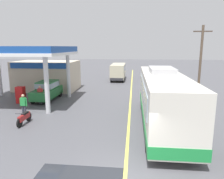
{
  "coord_description": "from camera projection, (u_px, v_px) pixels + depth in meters",
  "views": [
    {
      "loc": [
        0.25,
        -7.0,
        5.06
      ],
      "look_at": [
        -1.5,
        10.0,
        1.6
      ],
      "focal_mm": 33.95,
      "sensor_mm": 36.0,
      "label": 1
    }
  ],
  "objects": [
    {
      "name": "ground",
      "position": [
        131.0,
        87.0,
        27.35
      ],
      "size": [
        120.0,
        120.0,
        0.0
      ],
      "primitive_type": "plane",
      "color": "#4C4C51"
    },
    {
      "name": "lane_divider_stripe",
      "position": [
        131.0,
        95.0,
        22.48
      ],
      "size": [
        0.16,
        50.0,
        0.01
      ],
      "primitive_type": "cube",
      "color": "#D8CC4C",
      "rests_on": "ground"
    },
    {
      "name": "coach_bus_main",
      "position": [
        162.0,
        99.0,
        13.72
      ],
      "size": [
        2.6,
        11.04,
        3.69
      ],
      "color": "silver",
      "rests_on": "ground"
    },
    {
      "name": "gas_station_roadside",
      "position": [
        39.0,
        69.0,
        23.05
      ],
      "size": [
        9.1,
        11.95,
        5.1
      ],
      "color": "#194799",
      "rests_on": "ground"
    },
    {
      "name": "car_at_pump",
      "position": [
        47.0,
        89.0,
        20.43
      ],
      "size": [
        1.7,
        4.2,
        1.82
      ],
      "color": "#1E602D",
      "rests_on": "ground"
    },
    {
      "name": "minibus_opposing_lane",
      "position": [
        118.0,
        70.0,
        32.66
      ],
      "size": [
        2.04,
        6.13,
        2.44
      ],
      "color": "#BFB799",
      "rests_on": "ground"
    },
    {
      "name": "motorcycle_parked_forecourt",
      "position": [
        24.0,
        118.0,
        14.03
      ],
      "size": [
        0.55,
        1.8,
        0.92
      ],
      "color": "black",
      "rests_on": "ground"
    },
    {
      "name": "pedestrian_near_pump",
      "position": [
        24.0,
        104.0,
        15.52
      ],
      "size": [
        0.55,
        0.22,
        1.66
      ],
      "color": "#33333F",
      "rests_on": "ground"
    },
    {
      "name": "pedestrian_by_shop",
      "position": [
        40.0,
        94.0,
        18.91
      ],
      "size": [
        0.55,
        0.22,
        1.66
      ],
      "color": "#33333F",
      "rests_on": "ground"
    },
    {
      "name": "utility_pole_roadside",
      "position": [
        201.0,
        60.0,
        21.11
      ],
      "size": [
        1.8,
        0.24,
        7.13
      ],
      "color": "brown",
      "rests_on": "ground"
    }
  ]
}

